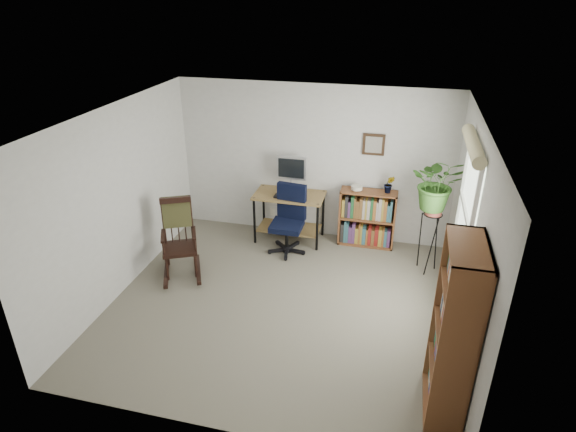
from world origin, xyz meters
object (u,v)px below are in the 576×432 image
(rocking_chair, at_px, (179,239))
(desk, at_px, (289,217))
(low_bookshelf, at_px, (367,218))
(office_chair, at_px, (287,221))
(tall_bookshelf, at_px, (454,332))

(rocking_chair, bearing_deg, desk, 22.27)
(low_bookshelf, bearing_deg, office_chair, -154.85)
(tall_bookshelf, bearing_deg, rocking_chair, 155.55)
(rocking_chair, distance_m, low_bookshelf, 2.82)
(desk, xyz_separation_m, low_bookshelf, (1.19, 0.12, 0.06))
(office_chair, height_order, low_bookshelf, office_chair)
(low_bookshelf, bearing_deg, desk, -174.27)
(office_chair, bearing_deg, desk, 105.77)
(office_chair, height_order, rocking_chair, rocking_chair)
(office_chair, bearing_deg, rocking_chair, -136.55)
(rocking_chair, height_order, low_bookshelf, rocking_chair)
(desk, height_order, tall_bookshelf, tall_bookshelf)
(desk, relative_size, office_chair, 1.02)
(tall_bookshelf, bearing_deg, low_bookshelf, 108.71)
(office_chair, relative_size, rocking_chair, 0.95)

